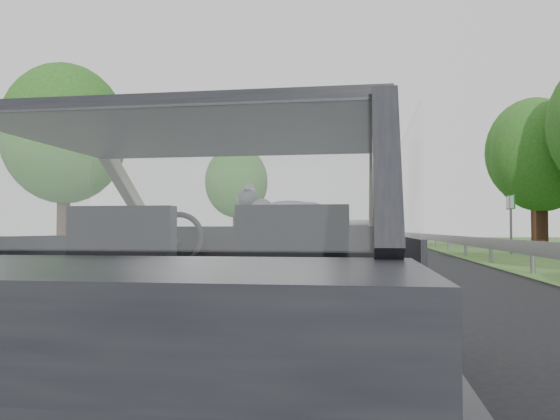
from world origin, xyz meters
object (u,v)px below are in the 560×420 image
(subject_car, at_px, (227,278))
(cat, at_px, (289,212))
(highway_sign, at_px, (511,225))
(other_car, at_px, (359,235))

(subject_car, bearing_deg, cat, 69.23)
(subject_car, height_order, cat, subject_car)
(cat, bearing_deg, highway_sign, 86.07)
(subject_car, relative_size, cat, 6.24)
(highway_sign, bearing_deg, other_car, 130.48)
(subject_car, distance_m, other_car, 25.98)
(subject_car, xyz_separation_m, other_car, (0.51, 25.98, -0.05))
(cat, bearing_deg, subject_car, -96.73)
(subject_car, distance_m, cat, 0.78)
(other_car, xyz_separation_m, highway_sign, (6.02, -5.96, 0.50))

